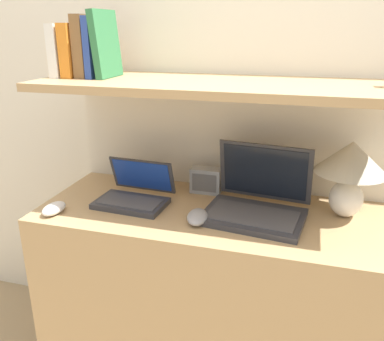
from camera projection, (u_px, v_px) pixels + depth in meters
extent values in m
cube|color=silver|center=(232.00, 74.00, 1.62)|extent=(6.00, 0.05, 2.40)
cube|color=tan|center=(210.00, 297.00, 1.60)|extent=(1.26, 0.51, 0.74)
cube|color=silver|center=(225.00, 218.00, 1.78)|extent=(1.26, 0.04, 1.18)
cube|color=tan|center=(218.00, 86.00, 1.39)|extent=(1.26, 0.46, 0.03)
ellipsoid|color=white|center=(346.00, 199.00, 1.43)|extent=(0.12, 0.12, 0.13)
cylinder|color=tan|center=(349.00, 177.00, 1.40)|extent=(0.02, 0.02, 0.03)
cone|color=#B2AD99|center=(352.00, 157.00, 1.37)|extent=(0.24, 0.24, 0.11)
cube|color=#333338|center=(253.00, 217.00, 1.41)|extent=(0.37, 0.28, 0.02)
cube|color=#47474C|center=(252.00, 215.00, 1.40)|extent=(0.32, 0.21, 0.00)
cube|color=#333338|center=(265.00, 172.00, 1.50)|extent=(0.35, 0.09, 0.22)
cube|color=black|center=(264.00, 172.00, 1.50)|extent=(0.31, 0.07, 0.19)
cube|color=#333338|center=(131.00, 203.00, 1.52)|extent=(0.27, 0.18, 0.02)
cube|color=#47474C|center=(130.00, 201.00, 1.51)|extent=(0.24, 0.13, 0.00)
cube|color=#333338|center=(142.00, 175.00, 1.59)|extent=(0.26, 0.07, 0.14)
cube|color=navy|center=(142.00, 175.00, 1.59)|extent=(0.24, 0.06, 0.12)
ellipsoid|color=#99999E|center=(197.00, 217.00, 1.39)|extent=(0.09, 0.13, 0.04)
ellipsoid|color=white|center=(54.00, 209.00, 1.46)|extent=(0.07, 0.11, 0.04)
cube|color=gray|center=(206.00, 180.00, 1.63)|extent=(0.12, 0.06, 0.10)
cube|color=#59595B|center=(204.00, 183.00, 1.61)|extent=(0.10, 0.00, 0.07)
cube|color=silver|center=(65.00, 50.00, 1.51)|extent=(0.04, 0.18, 0.19)
cube|color=orange|center=(76.00, 50.00, 1.49)|extent=(0.04, 0.17, 0.19)
cube|color=brown|center=(87.00, 46.00, 1.48)|extent=(0.04, 0.15, 0.22)
cube|color=#284293|center=(97.00, 47.00, 1.47)|extent=(0.03, 0.16, 0.21)
cube|color=#2D7042|center=(106.00, 44.00, 1.45)|extent=(0.05, 0.17, 0.23)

